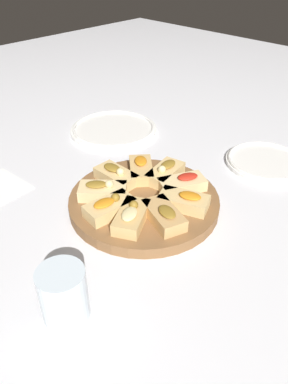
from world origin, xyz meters
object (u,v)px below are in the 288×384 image
water_glass (64,294)px  plate_left (114,129)px  serving_board (144,202)px  plate_right (266,161)px

water_glass → plate_left: bearing=131.5°
plate_left → water_glass: bearing=-48.5°
serving_board → water_glass: bearing=-69.2°
plate_left → water_glass: (0.43, -0.49, 0.04)m
serving_board → plate_left: bearing=148.0°
serving_board → plate_left: 0.38m
serving_board → plate_right: bearing=74.1°
plate_right → water_glass: water_glass is taller
plate_right → serving_board: bearing=-105.9°
serving_board → plate_right: size_ratio=1.59×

